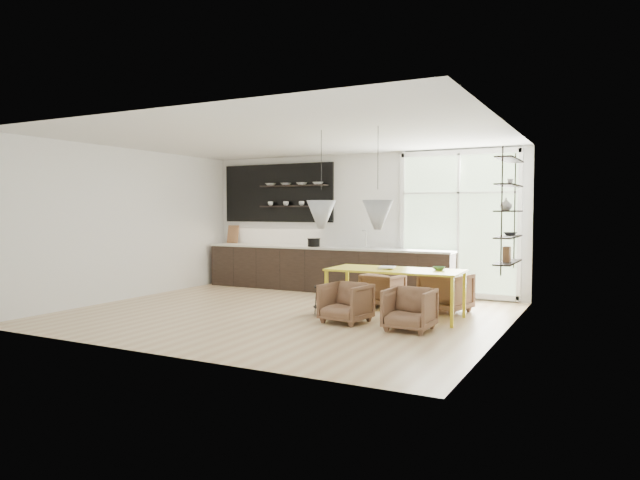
{
  "coord_description": "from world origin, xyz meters",
  "views": [
    {
      "loc": [
        4.85,
        -8.04,
        1.71
      ],
      "look_at": [
        0.36,
        0.6,
        1.2
      ],
      "focal_mm": 32.0,
      "sensor_mm": 36.0,
      "label": 1
    }
  ],
  "objects_px": {
    "armchair_front_right": "(410,309)",
    "wire_stool": "(325,296)",
    "armchair_back_right": "(446,292)",
    "dining_table": "(395,272)",
    "armchair_back_left": "(383,290)",
    "armchair_front_left": "(346,303)"
  },
  "relations": [
    {
      "from": "armchair_front_right",
      "to": "wire_stool",
      "type": "bearing_deg",
      "value": 162.64
    },
    {
      "from": "armchair_back_right",
      "to": "wire_stool",
      "type": "xyz_separation_m",
      "value": [
        -1.7,
        -1.17,
        -0.03
      ]
    },
    {
      "from": "dining_table",
      "to": "armchair_front_right",
      "type": "bearing_deg",
      "value": -60.12
    },
    {
      "from": "wire_stool",
      "to": "armchair_back_left",
      "type": "bearing_deg",
      "value": 65.9
    },
    {
      "from": "armchair_front_left",
      "to": "armchair_front_right",
      "type": "height_order",
      "value": "same"
    },
    {
      "from": "armchair_back_left",
      "to": "armchair_back_right",
      "type": "distance_m",
      "value": 1.16
    },
    {
      "from": "armchair_back_left",
      "to": "armchair_back_right",
      "type": "bearing_deg",
      "value": -174.16
    },
    {
      "from": "armchair_front_left",
      "to": "armchair_back_left",
      "type": "bearing_deg",
      "value": 99.21
    },
    {
      "from": "armchair_back_left",
      "to": "armchair_front_left",
      "type": "height_order",
      "value": "armchair_front_left"
    },
    {
      "from": "armchair_front_right",
      "to": "dining_table",
      "type": "bearing_deg",
      "value": 122.63
    },
    {
      "from": "armchair_back_left",
      "to": "wire_stool",
      "type": "relative_size",
      "value": 1.37
    },
    {
      "from": "dining_table",
      "to": "armchair_back_right",
      "type": "xyz_separation_m",
      "value": [
        0.61,
        0.84,
        -0.39
      ]
    },
    {
      "from": "armchair_front_left",
      "to": "wire_stool",
      "type": "height_order",
      "value": "armchair_front_left"
    },
    {
      "from": "armchair_front_left",
      "to": "armchair_back_right",
      "type": "bearing_deg",
      "value": 63.14
    },
    {
      "from": "dining_table",
      "to": "armchair_front_right",
      "type": "distance_m",
      "value": 1.1
    },
    {
      "from": "armchair_back_right",
      "to": "armchair_front_left",
      "type": "distance_m",
      "value": 1.96
    },
    {
      "from": "dining_table",
      "to": "armchair_front_left",
      "type": "bearing_deg",
      "value": -125.8
    },
    {
      "from": "armchair_back_right",
      "to": "wire_stool",
      "type": "bearing_deg",
      "value": 50.08
    },
    {
      "from": "dining_table",
      "to": "armchair_front_left",
      "type": "relative_size",
      "value": 3.21
    },
    {
      "from": "armchair_front_left",
      "to": "wire_stool",
      "type": "xyz_separation_m",
      "value": [
        -0.58,
        0.44,
        0.0
      ]
    },
    {
      "from": "dining_table",
      "to": "armchair_back_right",
      "type": "height_order",
      "value": "dining_table"
    },
    {
      "from": "armchair_back_left",
      "to": "dining_table",
      "type": "bearing_deg",
      "value": 129.91
    }
  ]
}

